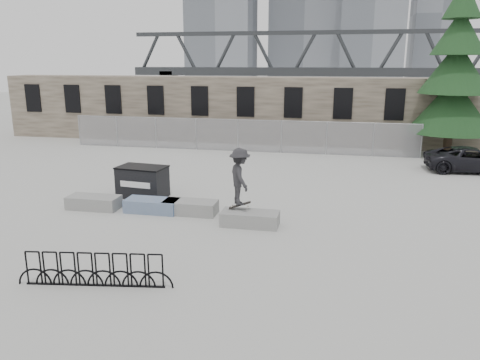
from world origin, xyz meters
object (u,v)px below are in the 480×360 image
bike_rack (94,270)px  skateboarder (240,177)px  planter_far_left (94,202)px  planter_offset (250,218)px  suv (472,160)px  spruce_tree (455,76)px  dumpster (143,182)px  planter_center_left (152,205)px  planter_center_right (190,207)px

bike_rack → skateboarder: (2.64, 5.47, 1.24)m
planter_far_left → planter_offset: 6.34m
suv → spruce_tree: bearing=0.6°
bike_rack → suv: suv is taller
dumpster → skateboarder: bearing=-20.0°
planter_center_left → dumpster: dumpster is taller
planter_far_left → bike_rack: (3.25, -5.93, 0.17)m
planter_offset → suv: size_ratio=0.44×
planter_far_left → spruce_tree: (15.76, 14.12, 4.47)m
suv → planter_offset: bearing=133.8°
planter_far_left → planter_offset: same height
spruce_tree → planter_center_right: bearing=-130.4°
suv → skateboarder: skateboarder is taller
planter_center_right → skateboarder: skateboarder is taller
planter_center_right → suv: (12.16, 9.52, 0.37)m
planter_offset → suv: bearing=46.8°
planter_far_left → planter_center_right: 3.87m
spruce_tree → planter_offset: bearing=-122.6°
dumpster → skateboarder: 5.30m
planter_offset → suv: (9.73, 10.35, 0.37)m
bike_rack → skateboarder: skateboarder is taller
planter_center_right → spruce_tree: (11.89, 13.96, 4.47)m
spruce_tree → suv: 6.05m
dumpster → bike_rack: size_ratio=0.53×
dumpster → spruce_tree: (14.52, 12.24, 4.07)m
planter_offset → skateboarder: (-0.41, 0.22, 1.41)m
planter_center_left → dumpster: 2.17m
planter_offset → skateboarder: 1.49m
suv → bike_rack: bearing=137.7°
planter_far_left → planter_center_right: bearing=2.3°
planter_far_left → dumpster: dumpster is taller
dumpster → suv: dumpster is taller
planter_center_right → dumpster: size_ratio=0.94×
bike_rack → skateboarder: bearing=64.3°
planter_far_left → suv: 18.73m
bike_rack → spruce_tree: spruce_tree is taller
planter_offset → planter_far_left: bearing=173.9°
planter_offset → spruce_tree: size_ratio=0.17×
bike_rack → planter_far_left: bearing=118.8°
bike_rack → suv: (12.78, 15.60, 0.20)m
planter_center_right → suv: suv is taller
planter_far_left → spruce_tree: bearing=41.9°
planter_center_right → planter_far_left: bearing=-177.7°
bike_rack → planter_center_left: bearing=98.3°
planter_far_left → spruce_tree: spruce_tree is taller
planter_center_right → planter_offset: bearing=-18.8°
planter_center_left → planter_offset: bearing=-10.9°
planter_center_right → dumpster: 3.17m
planter_center_right → skateboarder: bearing=-16.8°
planter_far_left → skateboarder: 6.08m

